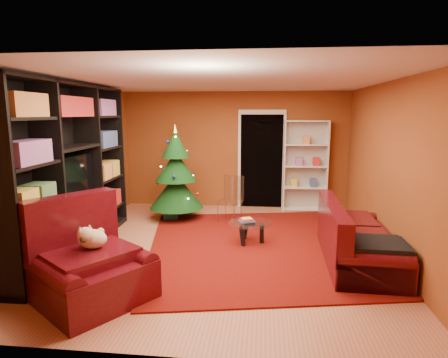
# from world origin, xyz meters

# --- Properties ---
(floor) EXTENTS (5.00, 5.50, 0.05)m
(floor) POSITION_xyz_m (0.00, 0.00, -0.03)
(floor) COLOR #AA6346
(floor) RESTS_ON ground
(ceiling) EXTENTS (5.00, 5.50, 0.05)m
(ceiling) POSITION_xyz_m (0.00, 0.00, 2.62)
(ceiling) COLOR silver
(ceiling) RESTS_ON wall_back
(wall_back) EXTENTS (5.00, 0.05, 2.60)m
(wall_back) POSITION_xyz_m (0.00, 2.77, 1.30)
(wall_back) COLOR brown
(wall_back) RESTS_ON ground
(wall_left) EXTENTS (0.05, 5.50, 2.60)m
(wall_left) POSITION_xyz_m (-2.52, 0.00, 1.30)
(wall_left) COLOR brown
(wall_left) RESTS_ON ground
(wall_right) EXTENTS (0.05, 5.50, 2.60)m
(wall_right) POSITION_xyz_m (2.52, 0.00, 1.30)
(wall_right) COLOR brown
(wall_right) RESTS_ON ground
(doorway) EXTENTS (1.06, 0.60, 2.16)m
(doorway) POSITION_xyz_m (0.60, 2.73, 1.05)
(doorway) COLOR black
(doorway) RESTS_ON floor
(rug) EXTENTS (4.01, 4.46, 0.02)m
(rug) POSITION_xyz_m (0.54, 0.12, 0.01)
(rug) COLOR #640E09
(rug) RESTS_ON floor
(media_unit) EXTENTS (0.58, 3.36, 2.57)m
(media_unit) POSITION_xyz_m (-2.27, -0.35, 1.28)
(media_unit) COLOR black
(media_unit) RESTS_ON floor
(christmas_tree) EXTENTS (1.43, 1.43, 1.93)m
(christmas_tree) POSITION_xyz_m (-1.10, 1.59, 0.93)
(christmas_tree) COLOR #0C3410
(christmas_tree) RESTS_ON floor
(gift_box_teal) EXTENTS (0.34, 0.34, 0.28)m
(gift_box_teal) POSITION_xyz_m (-1.22, 1.56, 0.14)
(gift_box_teal) COLOR #146269
(gift_box_teal) RESTS_ON floor
(gift_box_green) EXTENTS (0.31, 0.31, 0.25)m
(gift_box_green) POSITION_xyz_m (-0.96, 2.15, 0.13)
(gift_box_green) COLOR #1E6329
(gift_box_green) RESTS_ON floor
(white_bookshelf) EXTENTS (0.94, 0.36, 2.03)m
(white_bookshelf) POSITION_xyz_m (1.55, 2.57, 0.99)
(white_bookshelf) COLOR white
(white_bookshelf) RESTS_ON floor
(armchair) EXTENTS (1.70, 1.70, 0.95)m
(armchair) POSITION_xyz_m (-1.28, -1.82, 0.48)
(armchair) COLOR #3D070E
(armchair) RESTS_ON rug
(dog) EXTENTS (0.48, 0.50, 0.31)m
(dog) POSITION_xyz_m (-1.29, -1.75, 0.71)
(dog) COLOR beige
(dog) RESTS_ON armchair
(sofa) EXTENTS (0.99, 2.07, 0.88)m
(sofa) POSITION_xyz_m (2.02, -0.38, 0.44)
(sofa) COLOR #3D070E
(sofa) RESTS_ON rug
(coffee_table) EXTENTS (0.94, 0.94, 0.44)m
(coffee_table) POSITION_xyz_m (0.44, 0.25, 0.19)
(coffee_table) COLOR gray
(coffee_table) RESTS_ON rug
(acrylic_chair) EXTENTS (0.55, 0.57, 0.82)m
(acrylic_chair) POSITION_xyz_m (-0.00, 1.44, 0.41)
(acrylic_chair) COLOR #66605B
(acrylic_chair) RESTS_ON rug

